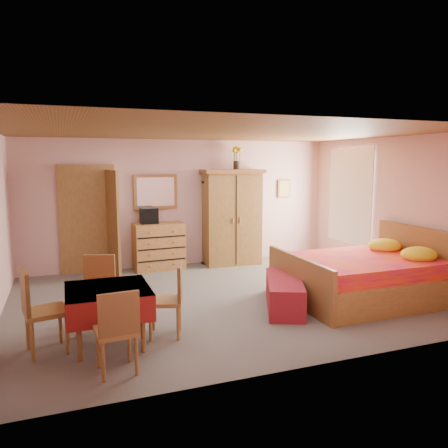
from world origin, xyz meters
name	(u,v)px	position (x,y,z in m)	size (l,w,h in m)	color
floor	(225,298)	(0.00, 0.00, 0.00)	(6.50, 6.50, 0.00)	#67615A
ceiling	(225,132)	(0.00, 0.00, 2.60)	(6.50, 6.50, 0.00)	brown
wall_back	(183,203)	(0.00, 2.50, 1.30)	(6.50, 0.10, 2.60)	#D39E99
wall_front	(311,247)	(0.00, -2.50, 1.30)	(6.50, 0.10, 2.60)	#D39E99
wall_right	(393,209)	(3.25, 0.00, 1.30)	(0.10, 5.00, 2.60)	#D39E99
doorway	(88,221)	(-1.90, 2.47, 1.02)	(1.06, 0.12, 2.15)	#9E6B35
window	(350,196)	(3.21, 1.20, 1.45)	(0.08, 1.40, 1.95)	white
picture_back	(284,189)	(2.35, 2.47, 1.55)	(0.30, 0.04, 0.40)	#D8BF59
chest_of_drawers	(159,246)	(-0.57, 2.26, 0.47)	(0.99, 0.50, 0.94)	#B0723B
wall_mirror	(156,192)	(-0.57, 2.47, 1.55)	(0.89, 0.05, 0.70)	silver
stereo	(149,216)	(-0.76, 2.25, 1.09)	(0.33, 0.24, 0.31)	black
floor_lamp	(206,223)	(0.46, 2.36, 0.87)	(0.22, 0.22, 1.75)	black
wardrobe	(232,217)	(0.97, 2.17, 1.00)	(1.27, 0.65, 1.99)	olive
sunflower_vase	(237,158)	(1.11, 2.26, 2.23)	(0.19, 0.19, 0.48)	yellow
bed	(362,265)	(2.02, -0.76, 0.55)	(2.36, 1.86, 1.09)	#DB154D
bench	(284,293)	(0.67, -0.74, 0.22)	(0.50, 1.34, 0.45)	maroon
dining_table	(109,316)	(-1.91, -1.18, 0.35)	(0.95, 0.95, 0.70)	maroon
chair_south	(116,330)	(-1.90, -1.90, 0.45)	(0.41, 0.41, 0.90)	#A56A37
chair_north	(97,292)	(-1.98, -0.48, 0.46)	(0.42, 0.42, 0.92)	olive
chair_west	(46,311)	(-2.59, -1.14, 0.49)	(0.45, 0.45, 0.98)	#A87839
chair_east	(165,300)	(-1.21, -1.13, 0.45)	(0.41, 0.41, 0.91)	#AC773A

